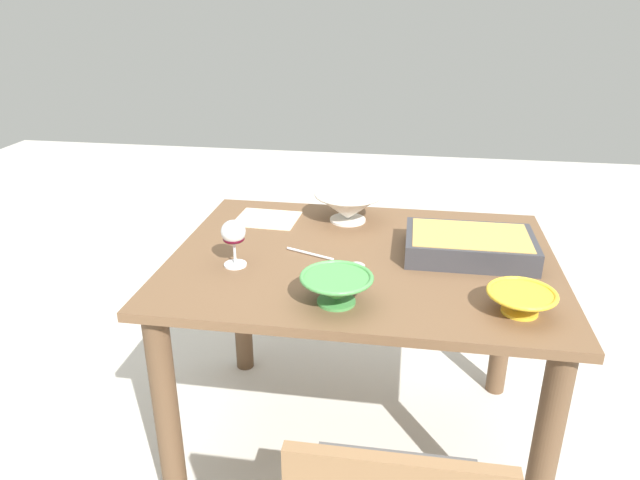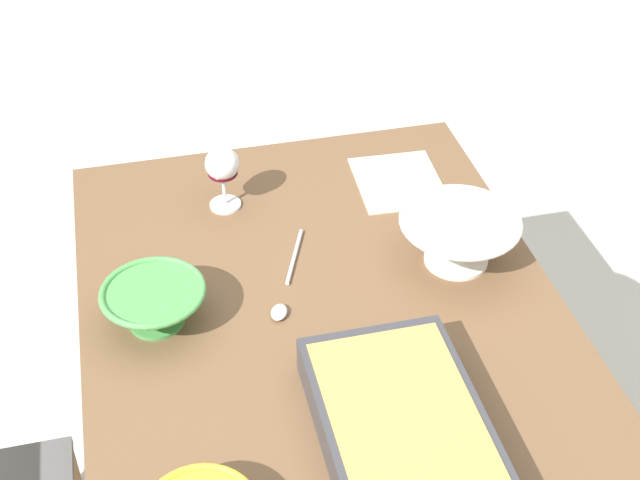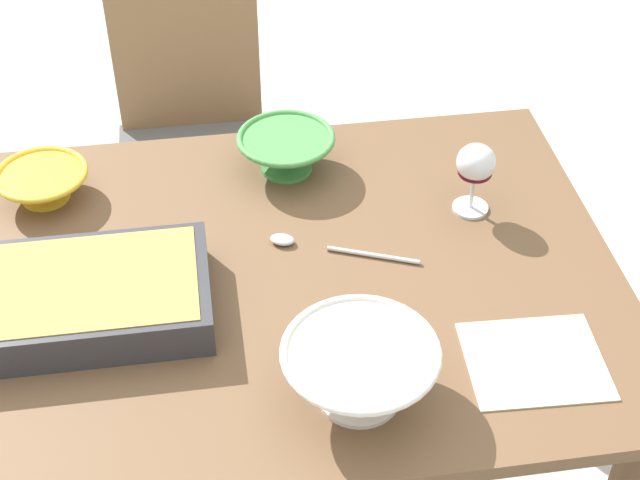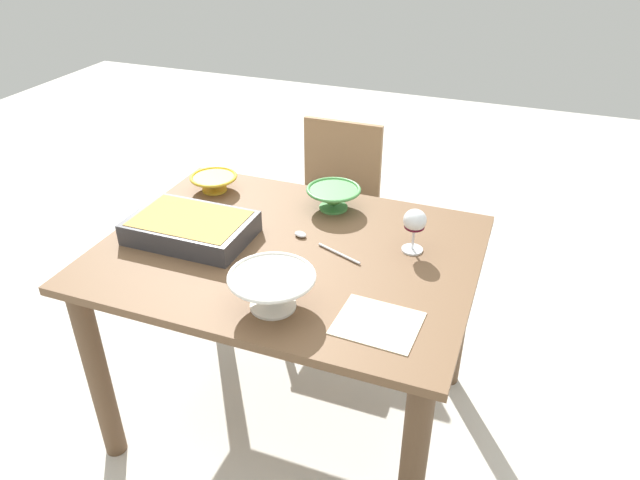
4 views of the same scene
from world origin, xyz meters
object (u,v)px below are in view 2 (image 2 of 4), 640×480
Objects in this scene: casserole_dish at (401,424)px; napkin at (398,181)px; dining_table at (324,361)px; serving_bowl at (155,304)px; wine_glass at (222,168)px; serving_spoon at (285,291)px; small_bowl at (458,238)px.

casserole_dish is 1.78× the size of napkin.
serving_bowl is at bearing -97.87° from dining_table.
dining_table is 8.18× the size of wine_glass.
serving_spoon is at bearing -164.30° from casserole_dish.
napkin is at bearing -174.08° from small_bowl.
casserole_dish is 1.62× the size of small_bowl.
wine_glass is 0.32m from serving_spoon.
serving_bowl is at bearing -60.09° from napkin.
wine_glass is at bearing -165.68° from casserole_dish.
serving_bowl reaches higher than dining_table.
serving_bowl is at bearing -86.35° from small_bowl.
napkin is at bearing 144.78° from dining_table.
wine_glass is 0.71m from casserole_dish.
small_bowl is at bearing 105.49° from dining_table.
small_bowl reaches higher than napkin.
wine_glass reaches higher than serving_bowl.
serving_spoon reaches higher than dining_table.
dining_table is 3.04× the size of casserole_dish.
dining_table is at bearing 19.32° from wine_glass.
wine_glass reaches higher than dining_table.
dining_table is at bearing -171.69° from casserole_dish.
small_bowl is (0.29, 0.42, -0.04)m from wine_glass.
serving_spoon reaches higher than napkin.
small_bowl is 1.24× the size of serving_bowl.
wine_glass reaches higher than small_bowl.
dining_table is at bearing 82.13° from serving_bowl.
wine_glass is at bearing -167.44° from serving_spoon.
small_bowl is at bearing 148.89° from casserole_dish.
wine_glass is 0.66× the size of napkin.
casserole_dish is at bearing -17.15° from napkin.
small_bowl reaches higher than serving_bowl.
small_bowl is (-0.40, 0.24, 0.02)m from casserole_dish.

